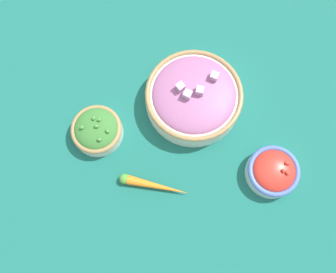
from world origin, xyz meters
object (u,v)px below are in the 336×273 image
(bowl_red_onion, at_px, (194,97))
(loose_carrot, at_px, (152,185))
(bowl_broccoli, at_px, (97,130))
(bowl_cherry_tomatoes, at_px, (273,171))

(bowl_red_onion, height_order, loose_carrot, bowl_red_onion)
(bowl_broccoli, height_order, bowl_red_onion, bowl_red_onion)
(loose_carrot, bearing_deg, bowl_red_onion, 77.45)
(bowl_red_onion, height_order, bowl_cherry_tomatoes, bowl_red_onion)
(bowl_red_onion, relative_size, bowl_cherry_tomatoes, 1.94)
(loose_carrot, bearing_deg, bowl_cherry_tomatoes, 18.69)
(bowl_broccoli, relative_size, bowl_cherry_tomatoes, 1.00)
(bowl_broccoli, xyz_separation_m, loose_carrot, (-0.08, 0.16, -0.01))
(bowl_red_onion, distance_m, bowl_cherry_tomatoes, 0.25)
(bowl_cherry_tomatoes, bearing_deg, bowl_red_onion, -65.27)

